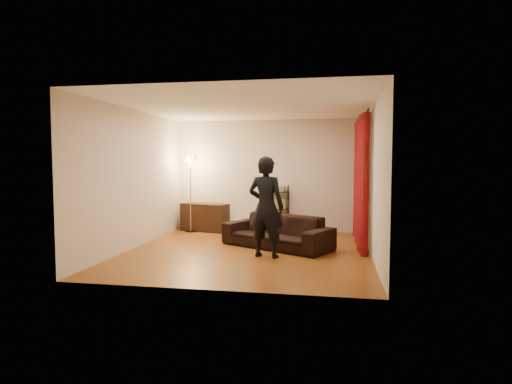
% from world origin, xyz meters
% --- Properties ---
extents(floor, '(5.00, 5.00, 0.00)m').
position_xyz_m(floor, '(0.00, 0.00, 0.00)').
color(floor, brown).
rests_on(floor, ground).
extents(ceiling, '(5.00, 5.00, 0.00)m').
position_xyz_m(ceiling, '(0.00, 0.00, 2.70)').
color(ceiling, white).
rests_on(ceiling, ground).
extents(wall_back, '(5.00, 0.00, 5.00)m').
position_xyz_m(wall_back, '(0.00, 2.50, 1.35)').
color(wall_back, beige).
rests_on(wall_back, ground).
extents(wall_front, '(5.00, 0.00, 5.00)m').
position_xyz_m(wall_front, '(0.00, -2.50, 1.35)').
color(wall_front, beige).
rests_on(wall_front, ground).
extents(wall_left, '(0.00, 5.00, 5.00)m').
position_xyz_m(wall_left, '(-2.25, 0.00, 1.35)').
color(wall_left, beige).
rests_on(wall_left, ground).
extents(wall_right, '(0.00, 5.00, 5.00)m').
position_xyz_m(wall_right, '(2.25, 0.00, 1.35)').
color(wall_right, beige).
rests_on(wall_right, ground).
extents(curtain_rod, '(0.04, 2.65, 0.04)m').
position_xyz_m(curtain_rod, '(2.15, 1.12, 2.58)').
color(curtain_rod, black).
rests_on(curtain_rod, wall_right).
extents(curtain, '(0.22, 2.65, 2.55)m').
position_xyz_m(curtain, '(2.13, 1.12, 1.28)').
color(curtain, maroon).
rests_on(curtain, ground).
extents(sofa, '(2.33, 1.80, 0.64)m').
position_xyz_m(sofa, '(0.49, 0.44, 0.32)').
color(sofa, black).
rests_on(sofa, ground).
extents(person, '(0.72, 0.55, 1.78)m').
position_xyz_m(person, '(0.41, -0.43, 0.89)').
color(person, black).
rests_on(person, ground).
extents(media_cabinet, '(1.22, 0.70, 0.67)m').
position_xyz_m(media_cabinet, '(-1.50, 2.14, 0.34)').
color(media_cabinet, black).
rests_on(media_cabinet, ground).
extents(storage_boxes, '(0.37, 0.31, 0.28)m').
position_xyz_m(storage_boxes, '(-0.61, 2.31, 0.14)').
color(storage_boxes, silver).
rests_on(storage_boxes, ground).
extents(wire_shelf, '(0.60, 0.50, 1.12)m').
position_xyz_m(wire_shelf, '(0.26, 2.28, 0.56)').
color(wire_shelf, black).
rests_on(wire_shelf, ground).
extents(floor_lamp, '(0.42, 0.42, 1.85)m').
position_xyz_m(floor_lamp, '(-1.80, 1.98, 0.92)').
color(floor_lamp, silver).
rests_on(floor_lamp, ground).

